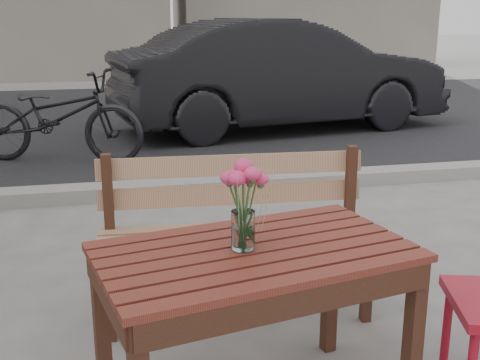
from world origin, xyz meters
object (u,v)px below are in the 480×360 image
object	(u,v)px
parked_car	(280,75)
bicycle	(57,116)
main_table	(255,277)
main_vase	(243,193)

from	to	relation	value
parked_car	bicycle	distance (m)	3.12
main_table	parked_car	world-z (taller)	parked_car
main_table	main_vase	world-z (taller)	main_vase
main_vase	parked_car	distance (m)	6.12
main_table	bicycle	xyz separation A→B (m)	(-1.02, 4.50, -0.10)
bicycle	main_table	bearing A→B (deg)	-147.74
parked_car	bicycle	world-z (taller)	parked_car
main_vase	bicycle	bearing A→B (deg)	102.22
parked_car	main_vase	bearing A→B (deg)	153.12
main_vase	parked_car	size ratio (longest dim) A/B	0.08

